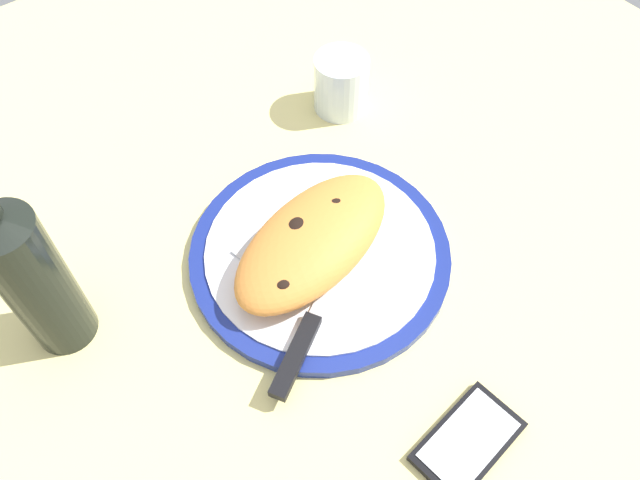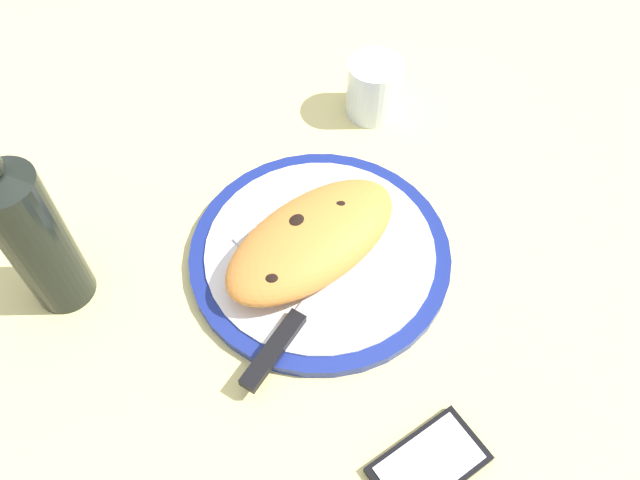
{
  "view_description": "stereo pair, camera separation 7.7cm",
  "coord_description": "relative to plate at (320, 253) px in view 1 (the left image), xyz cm",
  "views": [
    {
      "loc": [
        27.25,
        34.79,
        67.05
      ],
      "look_at": [
        0.0,
        0.0,
        3.73
      ],
      "focal_mm": 35.71,
      "sensor_mm": 36.0,
      "label": 1
    },
    {
      "loc": [
        20.79,
        39.0,
        67.05
      ],
      "look_at": [
        0.0,
        0.0,
        3.73
      ],
      "focal_mm": 35.71,
      "sensor_mm": 36.0,
      "label": 2
    }
  ],
  "objects": [
    {
      "name": "ground_plane",
      "position": [
        0.0,
        0.0,
        -2.34
      ],
      "size": [
        150.0,
        150.0,
        3.0
      ],
      "primitive_type": "cube",
      "color": "#E5D684"
    },
    {
      "name": "plate",
      "position": [
        0.0,
        0.0,
        0.0
      ],
      "size": [
        32.6,
        32.6,
        1.73
      ],
      "color": "navy",
      "rests_on": "ground_plane"
    },
    {
      "name": "calzone",
      "position": [
        1.1,
        0.15,
        3.74
      ],
      "size": [
        26.34,
        17.28,
        5.66
      ],
      "color": "orange",
      "rests_on": "plate"
    },
    {
      "name": "fork",
      "position": [
        2.48,
        -6.46,
        1.1
      ],
      "size": [
        16.02,
        4.52,
        0.4
      ],
      "color": "silver",
      "rests_on": "plate"
    },
    {
      "name": "knife",
      "position": [
        8.43,
        8.31,
        1.39
      ],
      "size": [
        21.57,
        13.37,
        1.2
      ],
      "color": "silver",
      "rests_on": "plate"
    },
    {
      "name": "smartphone",
      "position": [
        2.29,
        28.0,
        -0.28
      ],
      "size": [
        12.39,
        7.98,
        1.16
      ],
      "color": "black",
      "rests_on": "ground_plane"
    },
    {
      "name": "water_glass",
      "position": [
        -19.27,
        -19.64,
        2.87
      ],
      "size": [
        7.93,
        7.93,
        8.62
      ],
      "color": "silver",
      "rests_on": "ground_plane"
    },
    {
      "name": "wine_bottle",
      "position": [
        29.43,
        -10.32,
        10.73
      ],
      "size": [
        6.97,
        6.97,
        28.51
      ],
      "color": "black",
      "rests_on": "ground_plane"
    }
  ]
}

